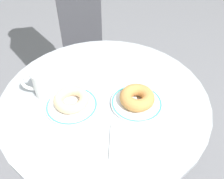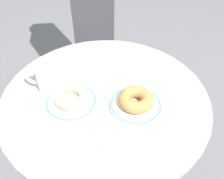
{
  "view_description": "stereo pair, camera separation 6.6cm",
  "coord_description": "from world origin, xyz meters",
  "px_view_note": "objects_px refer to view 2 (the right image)",
  "views": [
    {
      "loc": [
        0.02,
        -0.6,
        1.33
      ],
      "look_at": [
        0.03,
        -0.01,
        0.79
      ],
      "focal_mm": 38.25,
      "sensor_mm": 36.0,
      "label": 1
    },
    {
      "loc": [
        0.09,
        -0.59,
        1.33
      ],
      "look_at": [
        0.03,
        -0.01,
        0.79
      ],
      "focal_mm": 38.25,
      "sensor_mm": 36.0,
      "label": 2
    }
  ],
  "objects_px": {
    "donut_old_fashioned": "(136,99)",
    "paper_napkin": "(126,144)",
    "coffee_mug": "(47,78)",
    "donut_glazed": "(71,96)",
    "plate_left": "(71,102)",
    "plate_right": "(136,105)",
    "cafe_table": "(106,130)"
  },
  "relations": [
    {
      "from": "paper_napkin",
      "to": "plate_right",
      "type": "bearing_deg",
      "value": 81.75
    },
    {
      "from": "cafe_table",
      "to": "plate_left",
      "type": "height_order",
      "value": "plate_left"
    },
    {
      "from": "paper_napkin",
      "to": "cafe_table",
      "type": "bearing_deg",
      "value": 113.9
    },
    {
      "from": "donut_old_fashioned",
      "to": "coffee_mug",
      "type": "xyz_separation_m",
      "value": [
        -0.31,
        0.06,
        0.02
      ]
    },
    {
      "from": "donut_glazed",
      "to": "plate_left",
      "type": "bearing_deg",
      "value": -98.81
    },
    {
      "from": "donut_glazed",
      "to": "donut_old_fashioned",
      "type": "relative_size",
      "value": 1.01
    },
    {
      "from": "plate_right",
      "to": "donut_glazed",
      "type": "distance_m",
      "value": 0.22
    },
    {
      "from": "cafe_table",
      "to": "paper_napkin",
      "type": "distance_m",
      "value": 0.3
    },
    {
      "from": "cafe_table",
      "to": "donut_old_fashioned",
      "type": "distance_m",
      "value": 0.26
    },
    {
      "from": "coffee_mug",
      "to": "donut_glazed",
      "type": "bearing_deg",
      "value": -32.12
    },
    {
      "from": "cafe_table",
      "to": "plate_right",
      "type": "relative_size",
      "value": 4.25
    },
    {
      "from": "plate_left",
      "to": "donut_glazed",
      "type": "relative_size",
      "value": 1.48
    },
    {
      "from": "cafe_table",
      "to": "donut_glazed",
      "type": "xyz_separation_m",
      "value": [
        -0.11,
        -0.05,
        0.23
      ]
    },
    {
      "from": "plate_left",
      "to": "donut_glazed",
      "type": "bearing_deg",
      "value": 81.19
    },
    {
      "from": "cafe_table",
      "to": "plate_right",
      "type": "distance_m",
      "value": 0.24
    },
    {
      "from": "plate_left",
      "to": "donut_glazed",
      "type": "xyz_separation_m",
      "value": [
        0.0,
        0.01,
        0.02
      ]
    },
    {
      "from": "coffee_mug",
      "to": "plate_left",
      "type": "bearing_deg",
      "value": -34.75
    },
    {
      "from": "plate_right",
      "to": "paper_napkin",
      "type": "height_order",
      "value": "plate_right"
    },
    {
      "from": "plate_left",
      "to": "coffee_mug",
      "type": "bearing_deg",
      "value": 145.25
    },
    {
      "from": "donut_old_fashioned",
      "to": "paper_napkin",
      "type": "height_order",
      "value": "donut_old_fashioned"
    },
    {
      "from": "paper_napkin",
      "to": "coffee_mug",
      "type": "xyz_separation_m",
      "value": [
        -0.29,
        0.21,
        0.05
      ]
    },
    {
      "from": "donut_glazed",
      "to": "donut_old_fashioned",
      "type": "height_order",
      "value": "donut_old_fashioned"
    },
    {
      "from": "plate_left",
      "to": "donut_old_fashioned",
      "type": "relative_size",
      "value": 1.5
    },
    {
      "from": "donut_glazed",
      "to": "coffee_mug",
      "type": "xyz_separation_m",
      "value": [
        -0.1,
        0.06,
        0.02
      ]
    },
    {
      "from": "cafe_table",
      "to": "coffee_mug",
      "type": "xyz_separation_m",
      "value": [
        -0.21,
        0.02,
        0.25
      ]
    },
    {
      "from": "cafe_table",
      "to": "plate_right",
      "type": "bearing_deg",
      "value": -20.95
    },
    {
      "from": "donut_old_fashioned",
      "to": "paper_napkin",
      "type": "xyz_separation_m",
      "value": [
        -0.02,
        -0.15,
        -0.03
      ]
    },
    {
      "from": "donut_old_fashioned",
      "to": "coffee_mug",
      "type": "bearing_deg",
      "value": 169.67
    },
    {
      "from": "plate_right",
      "to": "donut_glazed",
      "type": "height_order",
      "value": "donut_glazed"
    },
    {
      "from": "plate_left",
      "to": "donut_glazed",
      "type": "height_order",
      "value": "donut_glazed"
    },
    {
      "from": "plate_right",
      "to": "donut_old_fashioned",
      "type": "bearing_deg",
      "value": 0.0
    },
    {
      "from": "plate_left",
      "to": "plate_right",
      "type": "relative_size",
      "value": 1.0
    }
  ]
}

